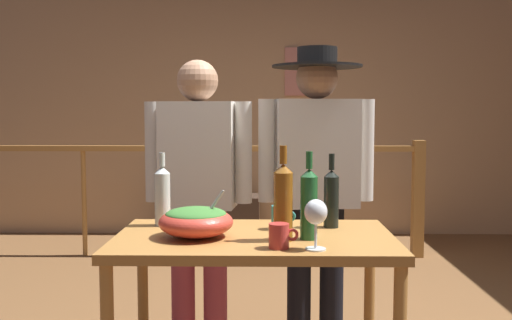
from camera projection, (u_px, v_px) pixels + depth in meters
The scene contains 16 objects.
back_wall at pixel (282, 106), 6.32m from camera, with size 6.20×0.10×2.76m, color tan.
framed_picture at pixel (304, 72), 6.23m from camera, with size 0.41×0.03×0.51m, color #C07363.
stair_railing at pixel (263, 179), 5.34m from camera, with size 4.15×0.10×1.06m.
tv_console at pixel (216, 217), 6.08m from camera, with size 0.90×0.40×0.46m, color #38281E.
flat_screen_tv at pixel (215, 174), 6.01m from camera, with size 0.46×0.12×0.38m.
serving_table at pixel (255, 258), 2.46m from camera, with size 1.16×0.71×0.81m.
salad_bowl at pixel (196, 220), 2.41m from camera, with size 0.31×0.31×0.20m.
wine_glass at pixel (316, 214), 2.18m from camera, with size 0.09×0.09×0.19m.
wine_bottle_clear at pixel (162, 195), 2.64m from camera, with size 0.07×0.07×0.33m.
wine_bottle_green at pixel (310, 203), 2.36m from camera, with size 0.07×0.07×0.36m.
wine_bottle_dark at pixel (331, 197), 2.60m from camera, with size 0.07×0.07×0.33m.
wine_bottle_amber at pixel (283, 201), 2.34m from camera, with size 0.08×0.08×0.38m.
mug_red at pixel (280, 236), 2.21m from camera, with size 0.11×0.08×0.09m.
mug_teal at pixel (280, 217), 2.57m from camera, with size 0.11×0.07×0.10m.
person_standing_left at pixel (198, 182), 3.19m from camera, with size 0.58×0.26×1.60m.
person_standing_right at pixel (316, 171), 3.17m from camera, with size 0.62×0.48×1.66m.
Camera 1 is at (-0.17, -3.18, 1.33)m, focal length 41.33 mm.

